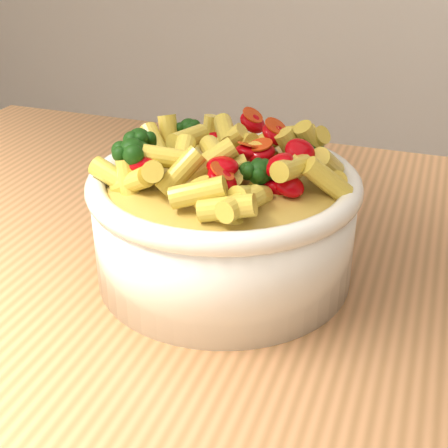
% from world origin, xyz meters
% --- Properties ---
extents(table, '(1.20, 0.80, 0.90)m').
position_xyz_m(table, '(0.00, 0.00, 0.80)').
color(table, tan).
rests_on(table, ground).
extents(serving_bowl, '(0.24, 0.24, 0.10)m').
position_xyz_m(serving_bowl, '(-0.08, 0.02, 0.95)').
color(serving_bowl, white).
rests_on(serving_bowl, table).
extents(pasta_salad, '(0.19, 0.19, 0.04)m').
position_xyz_m(pasta_salad, '(-0.08, 0.02, 1.02)').
color(pasta_salad, '#FEE450').
rests_on(pasta_salad, serving_bowl).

